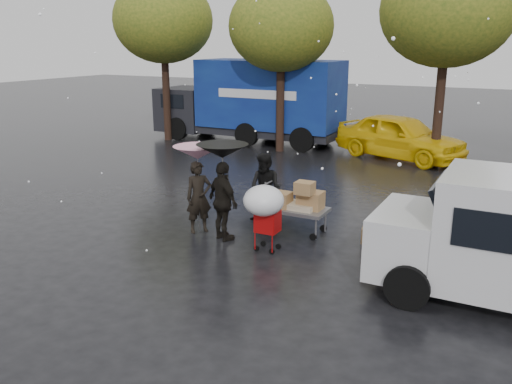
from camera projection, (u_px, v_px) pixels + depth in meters
The scene contains 13 objects.
ground at pixel (231, 247), 11.68m from camera, with size 90.00×90.00×0.00m, color black.
person_pink at pixel (199, 197), 12.38m from camera, with size 0.60×0.40×1.66m, color black.
person_middle at pixel (265, 189), 12.95m from camera, with size 0.83×0.65×1.71m, color black.
person_black at pixel (223, 201), 11.86m from camera, with size 1.04×0.43×1.78m, color black.
umbrella_pink at pixel (197, 153), 12.10m from camera, with size 1.10×1.10×2.02m.
umbrella_black at pixel (222, 151), 11.56m from camera, with size 1.13×1.13×2.16m.
vendor_cart at pixel (298, 202), 12.35m from camera, with size 1.52×0.80×1.27m.
shopping_cart at pixel (264, 204), 11.06m from camera, with size 0.84×0.84×1.46m.
blue_truck at pixel (252, 101), 23.31m from camera, with size 8.30×2.60×3.50m.
box_ground_near at pixel (374, 256), 10.63m from camera, with size 0.44×0.36×0.40m, color olive.
box_ground_far at pixel (372, 235), 11.86m from camera, with size 0.44×0.34×0.34m, color olive.
yellow_taxi at pixel (400, 137), 20.12m from camera, with size 1.98×4.91×1.67m, color yellow.
tree_row at pixel (359, 19), 19.07m from camera, with size 21.60×4.40×7.12m.
Camera 1 is at (5.53, -9.44, 4.30)m, focal length 38.00 mm.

